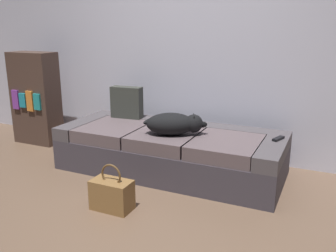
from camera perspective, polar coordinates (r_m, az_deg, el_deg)
The scene contains 8 objects.
ground_plane at distance 2.81m, azimuth -9.24°, elevation -14.67°, with size 10.00×10.00×0.00m, color brown.
back_wall at distance 3.99m, azimuth 4.40°, elevation 15.43°, with size 6.40×0.10×2.80m, color silver.
couch at distance 3.59m, azimuth 0.34°, elevation -3.87°, with size 2.17×0.88×0.43m.
dog_dark at distance 3.34m, azimuth 1.03°, elevation 0.36°, with size 0.58×0.41×0.20m.
tv_remote at distance 3.36m, azimuth 16.89°, elevation -1.90°, with size 0.04×0.15×0.02m, color black.
throw_pillow at distance 3.97m, azimuth -6.48°, elevation 3.70°, with size 0.34×0.12×0.34m, color #373A34.
handbag at distance 2.93m, azimuth -8.78°, elevation -10.51°, with size 0.32×0.18×0.38m.
bookshelf at distance 4.70m, azimuth -20.01°, elevation 4.11°, with size 0.56×0.30×1.10m.
Camera 1 is at (1.40, -1.99, 1.40)m, focal length 38.94 mm.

